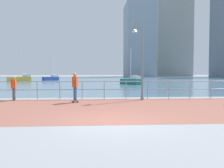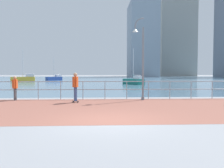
# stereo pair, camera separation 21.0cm
# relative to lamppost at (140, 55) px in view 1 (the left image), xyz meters

# --- Properties ---
(ground) EXTENTS (220.00, 220.00, 0.00)m
(ground) POSITION_rel_lamppost_xyz_m (-2.17, 33.80, -2.79)
(ground) COLOR gray
(brick_paving) EXTENTS (28.00, 7.54, 0.01)m
(brick_paving) POSITION_rel_lamppost_xyz_m (-2.17, -3.12, -2.79)
(brick_paving) COLOR #935647
(brick_paving) RESTS_ON ground
(harbor_water) EXTENTS (180.00, 88.00, 0.00)m
(harbor_water) POSITION_rel_lamppost_xyz_m (-2.17, 45.65, -2.79)
(harbor_water) COLOR slate
(harbor_water) RESTS_ON ground
(waterfront_railing) EXTENTS (25.25, 0.06, 1.16)m
(waterfront_railing) POSITION_rel_lamppost_xyz_m (-2.17, 0.65, -1.99)
(waterfront_railing) COLOR #8C99A3
(waterfront_railing) RESTS_ON ground
(lamppost) EXTENTS (0.79, 0.45, 5.05)m
(lamppost) POSITION_rel_lamppost_xyz_m (0.00, 0.00, 0.00)
(lamppost) COLOR slate
(lamppost) RESTS_ON ground
(skateboarder) EXTENTS (0.41, 0.56, 1.69)m
(skateboarder) POSITION_rel_lamppost_xyz_m (-3.87, -1.00, -1.78)
(skateboarder) COLOR black
(skateboarder) RESTS_ON ground
(bystander) EXTENTS (0.26, 0.55, 1.48)m
(bystander) POSITION_rel_lamppost_xyz_m (-7.67, 0.30, -1.93)
(bystander) COLOR #4C4C51
(bystander) RESTS_ON ground
(sailboat_blue) EXTENTS (3.37, 3.25, 5.02)m
(sailboat_blue) POSITION_rel_lamppost_xyz_m (-12.43, 37.76, -2.31)
(sailboat_blue) COLOR #284799
(sailboat_blue) RESTS_ON ground
(sailboat_navy) EXTENTS (2.87, 3.74, 5.16)m
(sailboat_navy) POSITION_rel_lamppost_xyz_m (2.37, 19.47, -2.30)
(sailboat_navy) COLOR #197266
(sailboat_navy) RESTS_ON ground
(sailboat_gray) EXTENTS (4.40, 2.24, 5.92)m
(sailboat_gray) POSITION_rel_lamppost_xyz_m (-16.66, 30.37, -2.23)
(sailboat_gray) COLOR gold
(sailboat_gray) RESTS_ON ground
(tower_slate) EXTENTS (10.48, 14.72, 30.10)m
(tower_slate) POSITION_rel_lamppost_xyz_m (13.92, 77.42, 11.43)
(tower_slate) COLOR #8493A3
(tower_slate) RESTS_ON ground
(tower_brick) EXTENTS (16.52, 16.14, 48.24)m
(tower_brick) POSITION_rel_lamppost_xyz_m (33.34, 99.20, 20.49)
(tower_brick) COLOR #939993
(tower_brick) RESTS_ON ground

